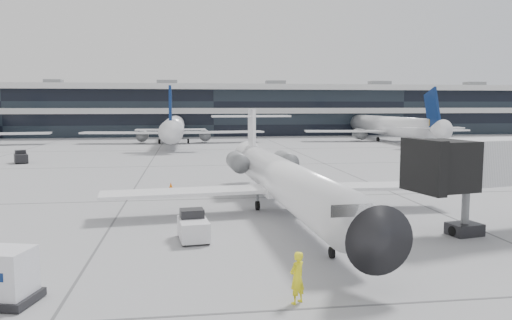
{
  "coord_description": "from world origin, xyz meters",
  "views": [
    {
      "loc": [
        -5.7,
        -35.53,
        6.74
      ],
      "look_at": [
        -0.55,
        1.58,
        2.6
      ],
      "focal_mm": 35.0,
      "sensor_mm": 36.0,
      "label": 1
    }
  ],
  "objects": [
    {
      "name": "terminal",
      "position": [
        0.0,
        82.0,
        5.0
      ],
      "size": [
        170.0,
        22.0,
        10.0
      ],
      "primitive_type": "cube",
      "color": "black",
      "rests_on": "ground"
    },
    {
      "name": "bg_jet_right",
      "position": [
        32.0,
        55.0,
        0.0
      ],
      "size": [
        32.0,
        40.0,
        9.6
      ],
      "primitive_type": null,
      "color": "white",
      "rests_on": "ground"
    },
    {
      "name": "ramp_worker",
      "position": [
        -2.06,
        -19.48,
        0.91
      ],
      "size": [
        0.79,
        0.75,
        1.81
      ],
      "primitive_type": "imported",
      "rotation": [
        0.0,
        0.0,
        3.81
      ],
      "color": "#FFF41A",
      "rests_on": "ground"
    },
    {
      "name": "traffic_cone",
      "position": [
        -7.04,
        4.4,
        0.28
      ],
      "size": [
        0.53,
        0.53,
        0.6
      ],
      "rotation": [
        0.0,
        0.0,
        -0.41
      ],
      "color": "orange",
      "rests_on": "ground"
    },
    {
      "name": "cargo_uld",
      "position": [
        -12.03,
        -18.09,
        0.93
      ],
      "size": [
        2.63,
        2.22,
        1.85
      ],
      "rotation": [
        0.0,
        0.0,
        -0.27
      ],
      "color": "black",
      "rests_on": "ground"
    },
    {
      "name": "far_tug",
      "position": [
        -24.93,
        25.49,
        0.66
      ],
      "size": [
        2.13,
        2.66,
        1.48
      ],
      "rotation": [
        0.0,
        0.0,
        0.38
      ],
      "color": "black",
      "rests_on": "ground"
    },
    {
      "name": "ground",
      "position": [
        0.0,
        0.0,
        0.0
      ],
      "size": [
        220.0,
        220.0,
        0.0
      ],
      "primitive_type": "plane",
      "color": "gray",
      "rests_on": "ground"
    },
    {
      "name": "regional_jet",
      "position": [
        0.17,
        -5.2,
        2.19
      ],
      "size": [
        22.23,
        27.71,
        6.4
      ],
      "rotation": [
        0.0,
        0.0,
        0.04
      ],
      "color": "white",
      "rests_on": "ground"
    },
    {
      "name": "baggage_tug",
      "position": [
        -5.46,
        -10.92,
        0.67
      ],
      "size": [
        1.64,
        2.48,
        1.49
      ],
      "rotation": [
        0.0,
        0.0,
        0.11
      ],
      "color": "silver",
      "rests_on": "ground"
    },
    {
      "name": "bg_jet_center",
      "position": [
        -8.0,
        55.0,
        0.0
      ],
      "size": [
        32.0,
        40.0,
        9.6
      ],
      "primitive_type": null,
      "color": "white",
      "rests_on": "ground"
    }
  ]
}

